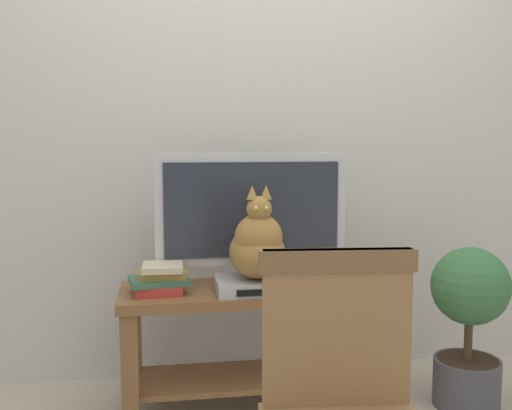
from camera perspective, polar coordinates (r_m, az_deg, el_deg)
back_wall at (r=3.02m, az=-0.17°, el=10.52°), size 7.00×0.12×2.80m
tv_stand at (r=2.66m, az=-0.17°, el=-11.49°), size 1.16×0.41×0.54m
tv at (r=2.63m, az=-0.43°, el=-0.94°), size 0.85×0.20×0.58m
media_box at (r=2.55m, az=0.11°, el=-7.64°), size 0.35×0.28×0.05m
cat at (r=2.50m, az=0.20°, el=-3.93°), size 0.24×0.37×0.40m
wooden_chair at (r=1.57m, az=8.54°, el=-18.41°), size 0.45×0.45×0.90m
book_stack at (r=2.53m, az=-9.22°, el=-7.07°), size 0.26×0.22×0.12m
potted_plant at (r=2.80m, az=19.84°, el=-10.18°), size 0.34×0.34×0.71m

